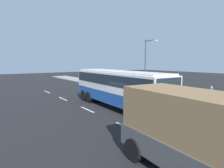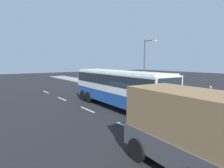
# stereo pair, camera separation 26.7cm
# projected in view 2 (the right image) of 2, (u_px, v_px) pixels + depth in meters

# --- Properties ---
(ground_plane) EXTENTS (120.00, 120.00, 0.00)m
(ground_plane) POSITION_uv_depth(u_px,v_px,m) (127.00, 112.00, 15.70)
(ground_plane) COLOR black
(sidewalk_curb) EXTENTS (80.00, 4.00, 0.15)m
(sidewalk_curb) POSITION_uv_depth(u_px,v_px,m) (187.00, 100.00, 20.52)
(sidewalk_curb) COLOR gray
(sidewalk_curb) RESTS_ON ground_plane
(lane_centreline) EXTENTS (23.49, 0.16, 0.01)m
(lane_centreline) POSITION_uv_depth(u_px,v_px,m) (84.00, 108.00, 17.02)
(lane_centreline) COLOR white
(lane_centreline) RESTS_ON ground_plane
(coach_bus) EXTENTS (11.65, 3.07, 3.30)m
(coach_bus) POSITION_uv_depth(u_px,v_px,m) (118.00, 85.00, 17.08)
(coach_bus) COLOR #1E4C9E
(coach_bus) RESTS_ON ground_plane
(cargo_truck) EXTENTS (7.66, 2.98, 3.06)m
(cargo_truck) POSITION_uv_depth(u_px,v_px,m) (217.00, 139.00, 6.22)
(cargo_truck) COLOR red
(cargo_truck) RESTS_ON ground_plane
(car_yellow_taxi) EXTENTS (4.55, 1.99, 1.54)m
(car_yellow_taxi) POSITION_uv_depth(u_px,v_px,m) (103.00, 86.00, 26.03)
(car_yellow_taxi) COLOR gold
(car_yellow_taxi) RESTS_ON ground_plane
(pedestrian_near_curb) EXTENTS (0.32, 0.32, 1.74)m
(pedestrian_near_curb) POSITION_uv_depth(u_px,v_px,m) (179.00, 88.00, 21.41)
(pedestrian_near_curb) COLOR #38334C
(pedestrian_near_curb) RESTS_ON sidewalk_curb
(pedestrian_at_crossing) EXTENTS (0.32, 0.32, 1.60)m
(pedestrian_at_crossing) POSITION_uv_depth(u_px,v_px,m) (210.00, 93.00, 18.74)
(pedestrian_at_crossing) COLOR #38334C
(pedestrian_at_crossing) RESTS_ON sidewalk_curb
(street_lamp) EXTENTS (1.87, 0.24, 6.60)m
(street_lamp) POSITION_uv_depth(u_px,v_px,m) (146.00, 63.00, 23.43)
(street_lamp) COLOR #47474C
(street_lamp) RESTS_ON sidewalk_curb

